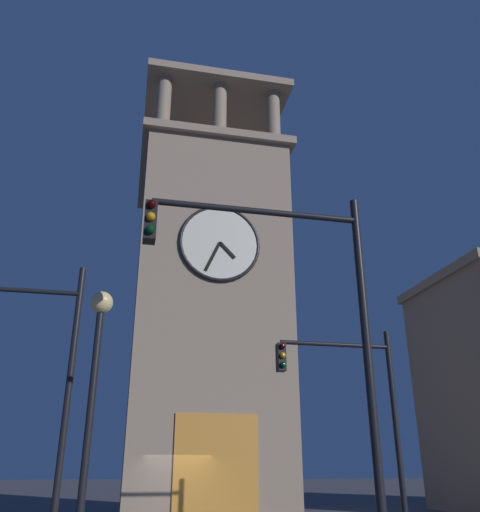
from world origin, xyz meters
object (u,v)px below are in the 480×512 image
traffic_signal_near (357,399)px  traffic_signal_mid (12,358)px  traffic_signal_far (301,312)px  clocktower (205,316)px  street_lamp (94,374)px

traffic_signal_near → traffic_signal_mid: (8.84, 0.58, 0.66)m
traffic_signal_near → traffic_signal_mid: bearing=3.8°
traffic_signal_far → clocktower: bearing=-92.1°
clocktower → traffic_signal_far: clocktower is taller
traffic_signal_mid → traffic_signal_far: traffic_signal_far is taller
traffic_signal_near → street_lamp: bearing=27.5°
traffic_signal_far → traffic_signal_near: bearing=-122.2°
traffic_signal_near → street_lamp: size_ratio=1.09×
traffic_signal_far → street_lamp: size_ratio=1.32×
traffic_signal_near → clocktower: bearing=-76.7°
clocktower → traffic_signal_near: (-2.65, 11.18, -5.22)m
traffic_signal_far → street_lamp: bearing=-24.5°
traffic_signal_mid → traffic_signal_near: bearing=-176.2°
street_lamp → traffic_signal_mid: bearing=-54.9°
traffic_signal_near → traffic_signal_far: bearing=57.8°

